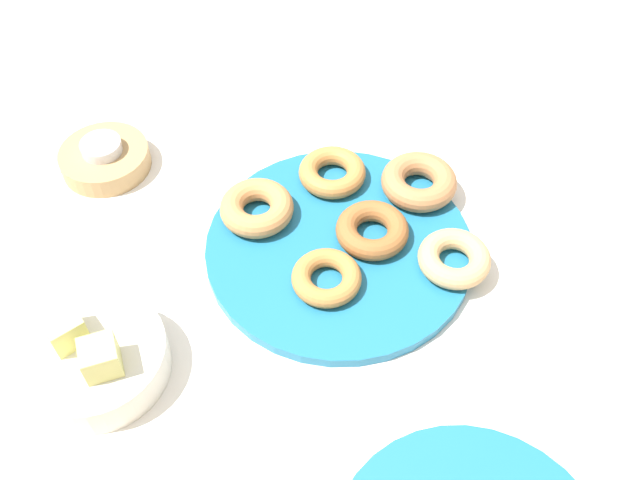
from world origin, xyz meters
name	(u,v)px	position (x,y,z in m)	size (l,w,h in m)	color
ground_plane	(339,251)	(0.00, 0.00, 0.00)	(2.40, 2.40, 0.00)	white
donut_plate	(339,247)	(0.00, 0.00, 0.01)	(0.32, 0.32, 0.01)	#1E6B93
donut_0	(257,208)	(0.10, 0.05, 0.03)	(0.09, 0.09, 0.03)	#C6844C
donut_1	(326,278)	(-0.04, 0.05, 0.03)	(0.08, 0.08, 0.02)	#BC7A3D
donut_2	(372,230)	(-0.02, -0.04, 0.03)	(0.09, 0.09, 0.03)	#995B2D
donut_3	(454,258)	(-0.11, -0.08, 0.03)	(0.08, 0.08, 0.03)	tan
donut_4	(418,181)	(0.00, -0.14, 0.03)	(0.10, 0.10, 0.03)	#B27547
donut_5	(332,172)	(0.09, -0.07, 0.03)	(0.09, 0.09, 0.02)	#BC7A3D
candle_holder	(105,159)	(0.31, 0.14, 0.01)	(0.12, 0.12, 0.03)	tan
tealight	(101,147)	(0.31, 0.14, 0.04)	(0.05, 0.05, 0.01)	silver
fruit_bowl	(97,360)	(0.04, 0.30, 0.02)	(0.15, 0.15, 0.04)	silver
melon_chunk_left	(100,357)	(0.02, 0.30, 0.06)	(0.04, 0.04, 0.04)	#DBD67A
melon_chunk_right	(65,329)	(0.07, 0.31, 0.06)	(0.04, 0.04, 0.04)	#DBD67A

